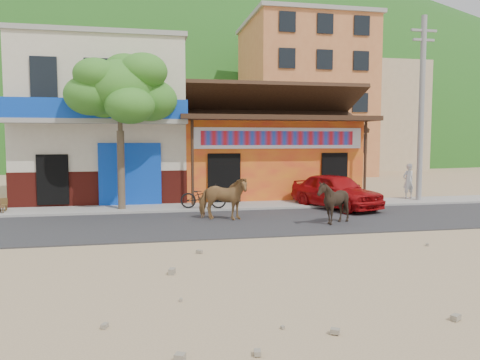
# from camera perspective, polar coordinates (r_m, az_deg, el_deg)

# --- Properties ---
(ground) EXTENTS (120.00, 120.00, 0.00)m
(ground) POSITION_cam_1_polar(r_m,az_deg,el_deg) (13.45, 4.72, -6.99)
(ground) COLOR #9E825B
(ground) RESTS_ON ground
(road) EXTENTS (60.00, 5.00, 0.04)m
(road) POSITION_cam_1_polar(r_m,az_deg,el_deg) (15.81, 2.19, -5.11)
(road) COLOR #28282B
(road) RESTS_ON ground
(sidewalk) EXTENTS (60.00, 2.00, 0.12)m
(sidewalk) POSITION_cam_1_polar(r_m,az_deg,el_deg) (19.18, -0.28, -3.21)
(sidewalk) COLOR gray
(sidewalk) RESTS_ON ground
(dance_club) EXTENTS (8.00, 6.00, 3.60)m
(dance_club) POSITION_cam_1_polar(r_m,az_deg,el_deg) (23.35, 2.63, 2.52)
(dance_club) COLOR orange
(dance_club) RESTS_ON ground
(cafe_building) EXTENTS (7.00, 6.00, 7.00)m
(cafe_building) POSITION_cam_1_polar(r_m,az_deg,el_deg) (22.72, -16.16, 6.55)
(cafe_building) COLOR beige
(cafe_building) RESTS_ON ground
(apartment_front) EXTENTS (9.00, 9.00, 12.00)m
(apartment_front) POSITION_cam_1_polar(r_m,az_deg,el_deg) (38.90, 7.71, 9.62)
(apartment_front) COLOR #CC723F
(apartment_front) RESTS_ON ground
(apartment_rear) EXTENTS (8.00, 8.00, 10.00)m
(apartment_rear) POSITION_cam_1_polar(r_m,az_deg,el_deg) (47.88, 15.60, 7.39)
(apartment_rear) COLOR tan
(apartment_rear) RESTS_ON ground
(hillside) EXTENTS (100.00, 40.00, 24.00)m
(hillside) POSITION_cam_1_polar(r_m,az_deg,el_deg) (83.23, -9.04, 11.20)
(hillside) COLOR #194C14
(hillside) RESTS_ON ground
(tree) EXTENTS (3.00, 3.00, 6.00)m
(tree) POSITION_cam_1_polar(r_m,az_deg,el_deg) (18.46, -14.39, 5.84)
(tree) COLOR #2D721E
(tree) RESTS_ON sidewalk
(utility_pole) EXTENTS (0.24, 0.24, 8.00)m
(utility_pole) POSITION_cam_1_polar(r_m,az_deg,el_deg) (22.14, 21.24, 8.07)
(utility_pole) COLOR gray
(utility_pole) RESTS_ON sidewalk
(cow_tan) EXTENTS (1.92, 1.34, 1.48)m
(cow_tan) POSITION_cam_1_polar(r_m,az_deg,el_deg) (15.96, -2.11, -2.25)
(cow_tan) COLOR #9B6E3E
(cow_tan) RESTS_ON road
(cow_dark) EXTENTS (1.46, 1.34, 1.43)m
(cow_dark) POSITION_cam_1_polar(r_m,az_deg,el_deg) (15.48, 11.30, -2.67)
(cow_dark) COLOR black
(cow_dark) RESTS_ON road
(red_car) EXTENTS (2.98, 4.43, 1.40)m
(red_car) POSITION_cam_1_polar(r_m,az_deg,el_deg) (19.06, 11.59, -1.31)
(red_car) COLOR #A60B0E
(red_car) RESTS_ON road
(scooter) EXTENTS (1.87, 0.99, 0.93)m
(scooter) POSITION_cam_1_polar(r_m,az_deg,el_deg) (18.19, -4.50, -2.00)
(scooter) COLOR black
(scooter) RESTS_ON sidewalk
(pedestrian) EXTENTS (0.64, 0.48, 1.59)m
(pedestrian) POSITION_cam_1_polar(r_m,az_deg,el_deg) (22.52, 19.83, -0.12)
(pedestrian) COLOR silver
(pedestrian) RESTS_ON sidewalk
(cafe_chair_left) EXTENTS (0.47, 0.47, 0.87)m
(cafe_chair_left) POSITION_cam_1_polar(r_m,az_deg,el_deg) (19.62, -27.13, -2.11)
(cafe_chair_left) COLOR #4F371A
(cafe_chair_left) RESTS_ON sidewalk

